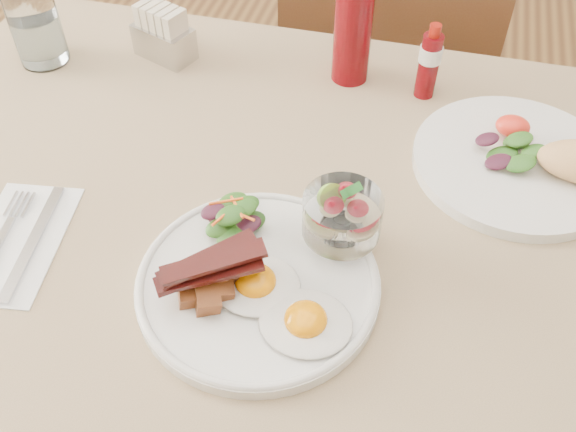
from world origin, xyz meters
The scene contains 13 objects.
table centered at (0.00, 0.00, 0.66)m, with size 1.33×0.88×0.75m.
chair_far centered at (0.00, 0.66, 0.52)m, with size 0.42×0.42×0.93m.
main_plate centered at (-0.06, -0.12, 0.76)m, with size 0.28×0.28×0.02m, color silver.
fried_eggs centered at (-0.02, -0.14, 0.78)m, with size 0.18×0.14×0.03m.
bacon_potato_pile centered at (-0.10, -0.14, 0.79)m, with size 0.12×0.10×0.05m.
side_salad centered at (-0.11, -0.05, 0.79)m, with size 0.08×0.07×0.04m.
fruit_cup centered at (0.02, -0.04, 0.82)m, with size 0.09×0.09×0.09m.
second_plate centered at (0.25, 0.17, 0.77)m, with size 0.30×0.28×0.07m.
ketchup_bottle centered at (-0.03, 0.32, 0.83)m, with size 0.07×0.07×0.17m.
hot_sauce_bottle centered at (0.09, 0.31, 0.81)m, with size 0.04×0.04×0.12m.
sugar_caddy centered at (-0.34, 0.30, 0.79)m, with size 0.11×0.09×0.09m.
water_glass centered at (-0.53, 0.25, 0.81)m, with size 0.08×0.08×0.13m.
napkin_cutlery centered at (-0.36, -0.12, 0.75)m, with size 0.13×0.21×0.01m.
Camera 1 is at (0.09, -0.54, 1.35)m, focal length 40.00 mm.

